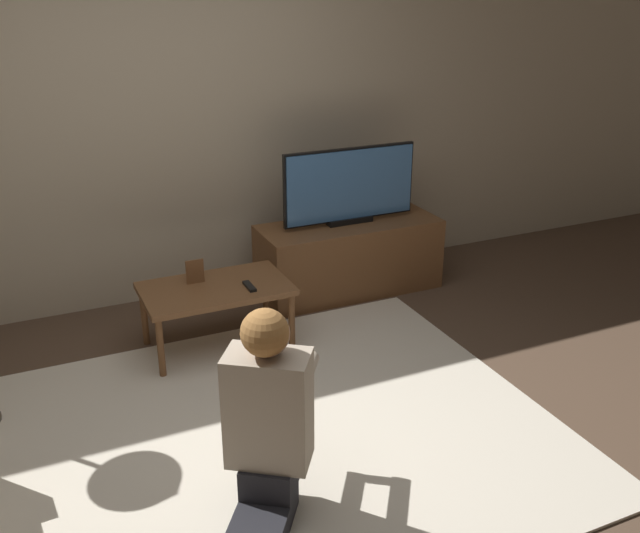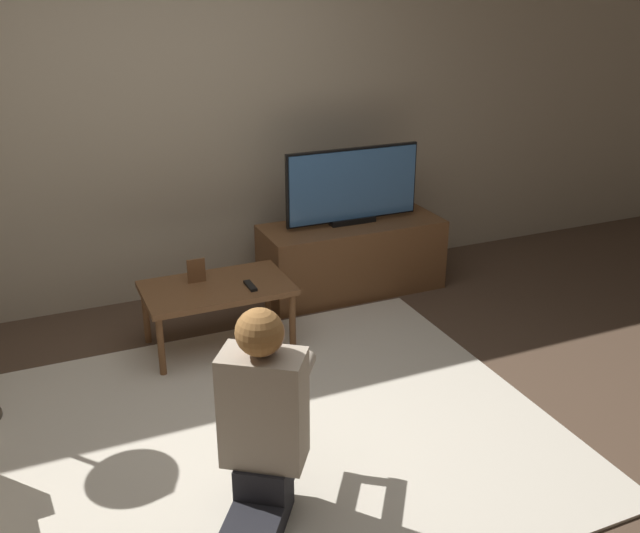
# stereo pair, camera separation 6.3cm
# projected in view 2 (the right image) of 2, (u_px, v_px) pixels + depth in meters

# --- Properties ---
(ground_plane) EXTENTS (10.00, 10.00, 0.00)m
(ground_plane) POSITION_uv_depth(u_px,v_px,m) (259.00, 440.00, 3.54)
(ground_plane) COLOR brown
(wall_back) EXTENTS (10.00, 0.06, 2.60)m
(wall_back) POSITION_uv_depth(u_px,v_px,m) (157.00, 113.00, 4.68)
(wall_back) COLOR tan
(wall_back) RESTS_ON ground_plane
(rug) EXTENTS (2.90, 2.33, 0.02)m
(rug) POSITION_uv_depth(u_px,v_px,m) (259.00, 438.00, 3.53)
(rug) COLOR beige
(rug) RESTS_ON ground_plane
(tv_stand) EXTENTS (1.30, 0.49, 0.51)m
(tv_stand) POSITION_uv_depth(u_px,v_px,m) (352.00, 257.00, 5.13)
(tv_stand) COLOR brown
(tv_stand) RESTS_ON ground_plane
(tv) EXTENTS (0.99, 0.08, 0.54)m
(tv) POSITION_uv_depth(u_px,v_px,m) (353.00, 186.00, 4.93)
(tv) COLOR black
(tv) RESTS_ON tv_stand
(coffee_table) EXTENTS (0.88, 0.53, 0.41)m
(coffee_table) POSITION_uv_depth(u_px,v_px,m) (217.00, 292.00, 4.30)
(coffee_table) COLOR brown
(coffee_table) RESTS_ON ground_plane
(person_kneeling) EXTENTS (0.65, 0.79, 0.95)m
(person_kneeling) POSITION_uv_depth(u_px,v_px,m) (263.00, 417.00, 2.88)
(person_kneeling) COLOR #232328
(person_kneeling) RESTS_ON rug
(picture_frame) EXTENTS (0.11, 0.01, 0.15)m
(picture_frame) POSITION_uv_depth(u_px,v_px,m) (196.00, 271.00, 4.30)
(picture_frame) COLOR brown
(picture_frame) RESTS_ON coffee_table
(remote) EXTENTS (0.04, 0.15, 0.02)m
(remote) POSITION_uv_depth(u_px,v_px,m) (250.00, 286.00, 4.26)
(remote) COLOR black
(remote) RESTS_ON coffee_table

